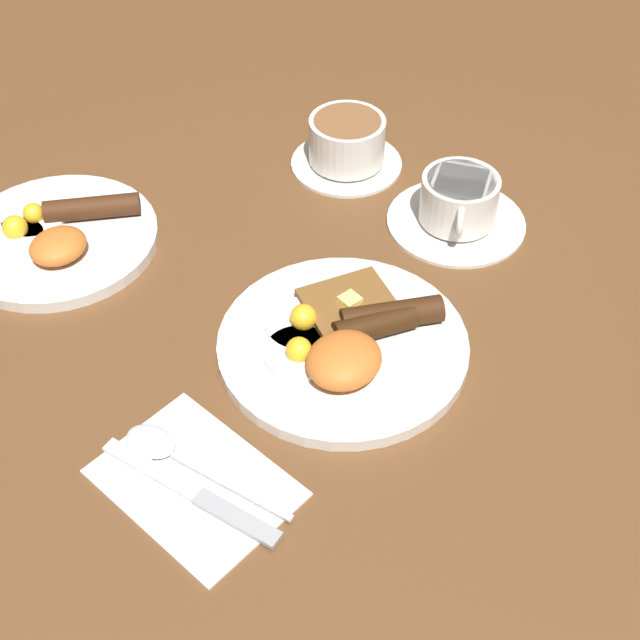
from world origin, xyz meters
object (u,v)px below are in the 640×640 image
at_px(teacup_far, 347,144).
at_px(knife, 199,496).
at_px(breakfast_plate_far, 57,236).
at_px(teacup_near, 458,206).
at_px(spoon, 166,450).
at_px(breakfast_plate_near, 345,341).

xyz_separation_m(teacup_far, knife, (-0.49, -0.22, -0.02)).
xyz_separation_m(breakfast_plate_far, teacup_near, (0.33, -0.34, 0.02)).
relative_size(teacup_near, teacup_far, 1.16).
relative_size(knife, spoon, 1.05).
xyz_separation_m(breakfast_plate_far, teacup_far, (0.35, -0.16, 0.02)).
xyz_separation_m(breakfast_plate_near, teacup_far, (0.26, 0.21, 0.02)).
bearing_deg(breakfast_plate_near, breakfast_plate_far, 102.41).
bearing_deg(teacup_far, teacup_near, -93.58).
xyz_separation_m(knife, spoon, (0.02, 0.06, 0.00)).
bearing_deg(breakfast_plate_far, teacup_far, -25.11).
bearing_deg(teacup_far, breakfast_plate_far, 154.89).
height_order(breakfast_plate_near, spoon, breakfast_plate_near).
distance_m(knife, spoon, 0.06).
bearing_deg(breakfast_plate_near, teacup_near, 6.25).
height_order(teacup_near, spoon, teacup_near).
bearing_deg(breakfast_plate_far, breakfast_plate_near, -77.59).
relative_size(breakfast_plate_near, teacup_far, 1.81).
height_order(breakfast_plate_near, teacup_far, teacup_far).
xyz_separation_m(breakfast_plate_near, teacup_near, (0.25, 0.03, 0.01)).
distance_m(teacup_far, knife, 0.54).
relative_size(breakfast_plate_near, knife, 1.35).
relative_size(breakfast_plate_near, breakfast_plate_far, 1.11).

